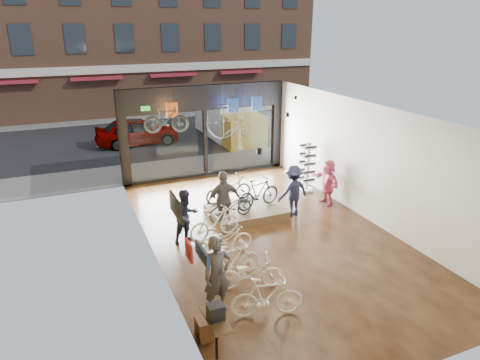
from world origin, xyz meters
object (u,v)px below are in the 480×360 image
customer_1 (186,216)px  customer_2 (224,200)px  floor_bike_5 (215,223)px  display_platform (246,212)px  display_bike_left (231,206)px  floor_bike_3 (232,261)px  customer_0 (217,274)px  street_car (137,131)px  box_truck (231,118)px  floor_bike_1 (267,297)px  display_bike_right (228,189)px  display_bike_mid (258,193)px  floor_bike_2 (250,273)px  customer_5 (328,182)px  penny_farthing (230,122)px  floor_bike_4 (224,239)px  hung_bike (166,119)px  customer_3 (293,191)px

customer_1 → customer_2: bearing=-0.8°
floor_bike_5 → customer_1: 0.90m
display_platform → display_bike_left: 1.12m
floor_bike_3 → customer_0: size_ratio=0.84×
street_car → box_truck: bearing=-101.5°
floor_bike_1 → display_bike_right: 5.87m
street_car → display_platform: street_car is taller
box_truck → floor_bike_5: size_ratio=3.80×
display_bike_mid → customer_2: size_ratio=0.91×
floor_bike_2 → customer_2: size_ratio=0.86×
customer_5 → penny_farthing: size_ratio=0.98×
display_platform → display_bike_mid: (0.40, -0.13, 0.66)m
floor_bike_1 → display_bike_right: (1.34, 5.71, 0.26)m
street_car → display_bike_mid: bearing=-168.9°
box_truck → floor_bike_5: box_truck is taller
floor_bike_4 → display_bike_right: size_ratio=0.96×
floor_bike_4 → hung_bike: 5.36m
floor_bike_5 → hung_bike: size_ratio=1.05×
display_bike_mid → hung_bike: 4.21m
floor_bike_3 → hung_bike: bearing=-2.8°
floor_bike_1 → customer_3: (3.16, 4.45, 0.39)m
box_truck → penny_farthing: bearing=-111.8°
customer_0 → penny_farthing: 8.37m
street_car → customer_1: 11.50m
penny_farthing → display_bike_right: bearing=-113.2°
penny_farthing → floor_bike_3: bearing=-111.3°
display_bike_mid → floor_bike_5: bearing=103.0°
box_truck → display_bike_mid: box_truck is taller
display_bike_right → penny_farthing: penny_farthing is taller
customer_2 → floor_bike_4: bearing=69.3°
display_bike_left → penny_farthing: bearing=-33.3°
floor_bike_4 → hung_bike: (-0.34, 4.73, 2.49)m
floor_bike_5 → display_platform: (1.49, 1.08, -0.35)m
floor_bike_1 → display_bike_mid: bearing=-8.6°
display_platform → customer_5: size_ratio=1.47×
floor_bike_3 → customer_2: 2.87m
floor_bike_2 → floor_bike_4: (0.02, 1.84, 0.01)m
customer_2 → display_bike_mid: bearing=-163.5°
customer_1 → box_truck: bearing=42.7°
customer_5 → display_bike_right: bearing=-103.9°
box_truck → customer_2: box_truck is taller
customer_2 → customer_3: size_ratio=1.07×
box_truck → customer_3: 10.19m
display_platform → penny_farthing: size_ratio=1.44×
street_car → floor_bike_5: (0.20, -11.57, -0.24)m
display_platform → floor_bike_5: bearing=-144.1°
street_car → customer_1: bearing=176.9°
floor_bike_2 → street_car: bearing=15.8°
floor_bike_5 → customer_3: size_ratio=0.94×
street_car → floor_bike_1: bearing=-179.9°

